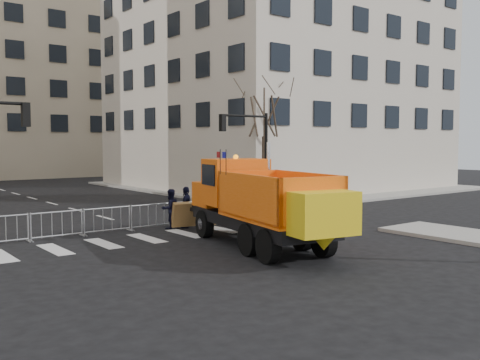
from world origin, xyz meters
TOP-DOWN VIEW (x-y plane):
  - ground at (0.00, 0.00)m, footprint 120.00×120.00m
  - sidewalk_back at (0.00, 8.50)m, footprint 64.00×5.00m
  - building_right at (20.00, 22.00)m, footprint 22.00×22.00m
  - traffic_light_right at (8.50, 9.50)m, footprint 0.18×0.18m
  - crowd_barriers at (-0.75, 7.60)m, footprint 12.60×0.60m
  - street_tree at (9.20, 10.50)m, footprint 3.00×3.00m
  - plow_truck at (1.29, 1.32)m, footprint 4.52×10.04m
  - cop_a at (2.49, 6.48)m, footprint 0.77×0.62m
  - cop_b at (0.86, 7.00)m, footprint 0.87×0.69m
  - cop_c at (1.56, 6.80)m, footprint 1.02×1.11m
  - newspaper_box at (6.19, 9.36)m, footprint 0.46×0.41m

SIDE VIEW (x-z plane):
  - ground at x=0.00m, z-range 0.00..0.00m
  - sidewalk_back at x=0.00m, z-range 0.00..0.15m
  - crowd_barriers at x=-0.75m, z-range 0.00..1.10m
  - newspaper_box at x=6.19m, z-range 0.15..1.25m
  - cop_b at x=0.86m, z-range 0.00..1.74m
  - cop_c at x=1.56m, z-range 0.00..1.82m
  - cop_a at x=2.49m, z-range 0.00..1.85m
  - plow_truck at x=1.29m, z-range -0.21..3.56m
  - traffic_light_right at x=8.50m, z-range 0.00..5.40m
  - street_tree at x=9.20m, z-range 0.00..7.50m
  - building_right at x=20.00m, z-range 0.00..32.00m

